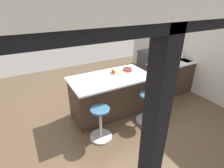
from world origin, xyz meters
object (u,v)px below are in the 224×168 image
object	(u,v)px
oven_range	(148,63)
stool_middle	(101,124)
stool_by_window	(147,108)
cutting_board	(118,72)
apple_red	(114,72)
kitchen_island	(110,95)
apple_green	(113,70)
fruit_bowl	(128,69)

from	to	relation	value
oven_range	stool_middle	size ratio (longest dim) A/B	1.29
stool_by_window	cutting_board	distance (m)	1.04
stool_by_window	stool_middle	bearing A→B (deg)	0.00
oven_range	stool_by_window	xyz separation A→B (m)	(1.77, 2.10, -0.12)
stool_middle	apple_red	bearing A→B (deg)	-133.59
kitchen_island	apple_green	bearing A→B (deg)	-136.60
kitchen_island	fruit_bowl	size ratio (longest dim) A/B	8.37
stool_by_window	fruit_bowl	distance (m)	1.01
fruit_bowl	kitchen_island	bearing A→B (deg)	10.25
cutting_board	fruit_bowl	world-z (taller)	fruit_bowl
stool_by_window	oven_range	bearing A→B (deg)	-130.17
stool_middle	kitchen_island	bearing A→B (deg)	-130.30
stool_middle	apple_green	world-z (taller)	apple_green
apple_green	apple_red	size ratio (longest dim) A/B	1.21
kitchen_island	apple_green	size ratio (longest dim) A/B	20.29
kitchen_island	apple_red	xyz separation A→B (m)	(-0.14, -0.07, 0.53)
oven_range	stool_middle	world-z (taller)	oven_range
cutting_board	fruit_bowl	bearing A→B (deg)	178.56
apple_green	apple_red	xyz separation A→B (m)	(0.02, 0.08, -0.01)
stool_middle	fruit_bowl	bearing A→B (deg)	-145.14
stool_middle	fruit_bowl	world-z (taller)	fruit_bowl
kitchen_island	stool_middle	bearing A→B (deg)	49.70
stool_middle	apple_red	xyz separation A→B (m)	(-0.70, -0.74, 0.69)
apple_green	oven_range	bearing A→B (deg)	-149.42
stool_middle	apple_green	xyz separation A→B (m)	(-0.72, -0.82, 0.69)
oven_range	stool_by_window	world-z (taller)	oven_range
stool_by_window	fruit_bowl	world-z (taller)	fruit_bowl
oven_range	apple_green	xyz separation A→B (m)	(2.18, 1.29, 0.58)
fruit_bowl	apple_green	bearing A→B (deg)	-8.84
kitchen_island	stool_middle	xyz separation A→B (m)	(0.56, 0.66, -0.16)
cutting_board	apple_red	bearing A→B (deg)	11.67
stool_middle	oven_range	bearing A→B (deg)	-144.07
oven_range	kitchen_island	bearing A→B (deg)	31.61
stool_by_window	stool_middle	distance (m)	1.13
kitchen_island	stool_by_window	distance (m)	0.88
kitchen_island	oven_range	bearing A→B (deg)	-148.39
stool_by_window	apple_green	bearing A→B (deg)	-63.77
oven_range	kitchen_island	distance (m)	2.74
stool_by_window	apple_red	xyz separation A→B (m)	(0.42, -0.74, 0.69)
apple_red	cutting_board	bearing A→B (deg)	-168.33
stool_middle	apple_green	distance (m)	1.29
stool_by_window	apple_red	bearing A→B (deg)	-60.11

